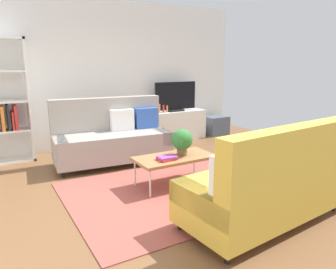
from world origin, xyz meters
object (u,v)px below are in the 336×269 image
Objects in this scene: couch_beige at (112,137)px; couch_green at (269,184)px; tv at (175,97)px; potted_plant at (182,141)px; coffee_table at (174,158)px; bottle_1 at (163,109)px; storage_trunk at (216,126)px; vase_0 at (151,109)px; bottle_0 at (159,108)px; table_book_0 at (167,159)px; bottle_2 at (167,109)px; tv_console at (175,125)px.

couch_beige and couch_green have the same top height.
tv is 2.69× the size of potted_plant.
bottle_1 reaches higher than coffee_table.
couch_beige is 3.04m from storage_trunk.
tv is at bearing 3.59° from bottle_1.
bottle_0 is at bearing -30.22° from vase_0.
potted_plant is 0.36m from table_book_0.
table_book_0 reaches higher than coffee_table.
coffee_table is at bearing -113.79° from bottle_0.
potted_plant is (-2.42, -2.24, 0.41)m from storage_trunk.
bottle_2 is (1.09, 2.30, 0.08)m from potted_plant.
potted_plant is 1.97× the size of bottle_0.
bottle_1 is at bearing 66.49° from potted_plant.
couch_green is 8.17× the size of table_book_0.
tv_console is 0.63m from tv.
tv_console is 2.71m from potted_plant.
tv is 0.39m from bottle_1.
bottle_2 is at bearing 64.57° from potted_plant.
tv_console is 9.34× the size of bottle_2.
tv is 0.33m from bottle_2.
storage_trunk reaches higher than coffee_table.
bottle_1 is (-0.32, -0.04, 0.40)m from tv_console.
tv is 4.17× the size of table_book_0.
couch_beige is 1.59m from vase_0.
potted_plant is (-1.32, -2.34, 0.31)m from tv_console.
tv reaches higher than bottle_1.
tv reaches higher than potted_plant.
bottle_0 reaches higher than potted_plant.
coffee_table is 2.53m from bottle_0.
vase_0 is at bearing 161.00° from bottle_1.
bottle_2 is at bearing -145.64° from couch_beige.
coffee_table is 1.10× the size of tv.
bottle_2 is (0.92, 3.72, 0.27)m from couch_green.
couch_beige is 1.41× the size of tv_console.
couch_beige is at bearing 98.59° from couch_green.
bottle_0 reaches higher than bottle_2.
potted_plant reaches higher than coffee_table.
vase_0 reaches higher than storage_trunk.
table_book_0 is at bearing -116.35° from bottle_0.
couch_beige is at bearing -149.60° from bottle_1.
tv is 2.69m from potted_plant.
couch_green is at bearing -78.37° from coffee_table.
bottle_0 is 1.26× the size of bottle_2.
vase_0 is (-0.58, 0.07, -0.23)m from tv.
couch_green is at bearing -107.04° from tv.
vase_0 reaches higher than bottle_2.
couch_beige is 1.00× the size of couch_green.
table_book_0 is at bearing 103.27° from couch_beige.
vase_0 is 0.18m from bottle_0.
couch_green is 12.04× the size of bottle_1.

